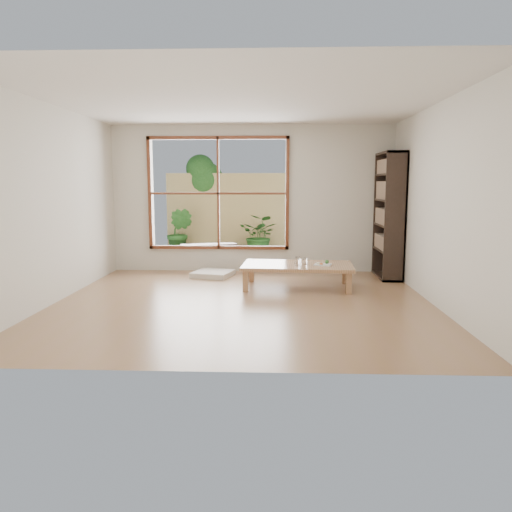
{
  "coord_description": "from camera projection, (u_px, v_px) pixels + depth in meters",
  "views": [
    {
      "loc": [
        0.43,
        -6.5,
        1.57
      ],
      "look_at": [
        0.15,
        0.53,
        0.55
      ],
      "focal_mm": 35.0,
      "sensor_mm": 36.0,
      "label": 1
    }
  ],
  "objects": [
    {
      "name": "glass_small",
      "position": [
        296.0,
        262.0,
        7.58
      ],
      "size": [
        0.06,
        0.06,
        0.07
      ],
      "primitive_type": "cylinder",
      "color": "silver",
      "rests_on": "low_table"
    },
    {
      "name": "garden_bench",
      "position": [
        209.0,
        247.0,
        10.01
      ],
      "size": [
        1.15,
        0.7,
        0.35
      ],
      "rotation": [
        0.0,
        0.0,
        0.37
      ],
      "color": "black",
      "rests_on": "deck"
    },
    {
      "name": "bookshelf",
      "position": [
        389.0,
        216.0,
        8.3
      ],
      "size": [
        0.33,
        0.94,
        2.08
      ],
      "primitive_type": "cube",
      "color": "black",
      "rests_on": "ground"
    },
    {
      "name": "floor_cushion",
      "position": [
        213.0,
        274.0,
        8.53
      ],
      "size": [
        0.75,
        0.75,
        0.09
      ],
      "primitive_type": "cube",
      "rotation": [
        0.0,
        0.0,
        -0.26
      ],
      "color": "beige",
      "rests_on": "ground"
    },
    {
      "name": "glass_tall",
      "position": [
        298.0,
        261.0,
        7.4
      ],
      "size": [
        0.07,
        0.07,
        0.13
      ],
      "primitive_type": "cylinder",
      "color": "silver",
      "rests_on": "low_table"
    },
    {
      "name": "bamboo_fence",
      "position": [
        230.0,
        214.0,
        11.07
      ],
      "size": [
        2.8,
        0.06,
        1.8
      ],
      "primitive_type": "cube",
      "color": "tan",
      "rests_on": "ground"
    },
    {
      "name": "shrub_right",
      "position": [
        260.0,
        235.0,
        10.7
      ],
      "size": [
        1.0,
        0.93,
        0.9
      ],
      "primitive_type": "imported",
      "rotation": [
        0.0,
        0.0,
        -0.35
      ],
      "color": "#2C5E22",
      "rests_on": "deck"
    },
    {
      "name": "shrub_left",
      "position": [
        180.0,
        232.0,
        10.72
      ],
      "size": [
        0.67,
        0.59,
        1.03
      ],
      "primitive_type": "imported",
      "rotation": [
        0.0,
        0.0,
        -0.28
      ],
      "color": "#2C5E22",
      "rests_on": "deck"
    },
    {
      "name": "garden_tree",
      "position": [
        201.0,
        181.0,
        11.29
      ],
      "size": [
        1.04,
        0.85,
        2.22
      ],
      "color": "#4C3D2D",
      "rests_on": "ground"
    },
    {
      "name": "low_table",
      "position": [
        297.0,
        267.0,
        7.57
      ],
      "size": [
        1.71,
        1.03,
        0.36
      ],
      "rotation": [
        0.0,
        0.0,
        -0.06
      ],
      "color": "tan",
      "rests_on": "ground"
    },
    {
      "name": "glass_mid",
      "position": [
        305.0,
        261.0,
        7.55
      ],
      "size": [
        0.07,
        0.07,
        0.1
      ],
      "primitive_type": "cylinder",
      "color": "silver",
      "rests_on": "low_table"
    },
    {
      "name": "ground",
      "position": [
        243.0,
        302.0,
        6.67
      ],
      "size": [
        5.0,
        5.0,
        0.0
      ],
      "primitive_type": "plane",
      "color": "#966C4B",
      "rests_on": "ground"
    },
    {
      "name": "food_tray",
      "position": [
        324.0,
        264.0,
        7.47
      ],
      "size": [
        0.29,
        0.24,
        0.08
      ],
      "rotation": [
        0.0,
        0.0,
        -0.27
      ],
      "color": "white",
      "rests_on": "low_table"
    },
    {
      "name": "glass_short",
      "position": [
        300.0,
        260.0,
        7.71
      ],
      "size": [
        0.06,
        0.06,
        0.08
      ],
      "primitive_type": "cylinder",
      "color": "silver",
      "rests_on": "low_table"
    },
    {
      "name": "deck",
      "position": [
        225.0,
        261.0,
        10.21
      ],
      "size": [
        2.8,
        2.0,
        0.05
      ],
      "primitive_type": "cube",
      "color": "#3D342C",
      "rests_on": "ground"
    }
  ]
}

